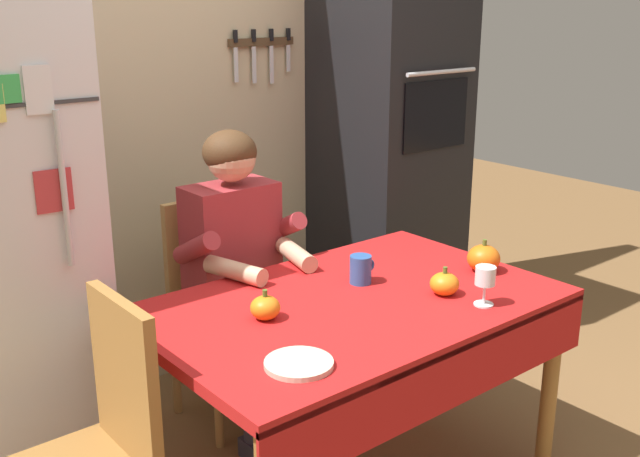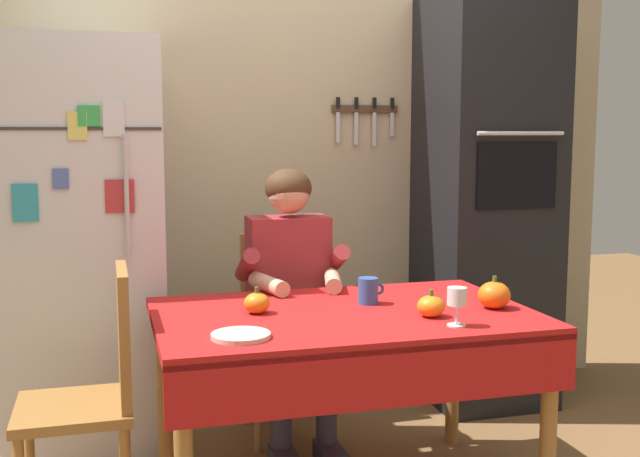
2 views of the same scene
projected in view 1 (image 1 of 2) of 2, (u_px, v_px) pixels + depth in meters
The scene contains 12 objects.
back_wall_assembly at pixel (175, 97), 3.35m from camera, with size 3.70×0.13×2.60m.
wall_oven at pixel (389, 138), 3.77m from camera, with size 0.60×0.64×2.10m.
dining_table at pixel (356, 324), 2.57m from camera, with size 1.40×0.90×0.74m.
chair_behind_person at pixel (218, 299), 3.16m from camera, with size 0.40×0.40×0.93m.
seated_person at pixel (242, 260), 2.95m from camera, with size 0.47×0.55×1.25m.
chair_left_side at pixel (97, 444), 2.13m from camera, with size 0.40×0.40×0.93m.
coffee_mug at pixel (361, 269), 2.69m from camera, with size 0.11×0.08×0.10m.
wine_glass at pixel (485, 278), 2.48m from camera, with size 0.07×0.07×0.14m.
pumpkin_large at pixel (444, 284), 2.59m from camera, with size 0.10×0.10×0.10m.
pumpkin_medium at pixel (265, 308), 2.39m from camera, with size 0.10×0.10×0.10m.
pumpkin_small at pixel (484, 258), 2.81m from camera, with size 0.12×0.12×0.13m.
serving_tray at pixel (299, 364), 2.09m from camera, with size 0.20×0.20×0.02m, color beige.
Camera 1 is at (-1.59, -1.67, 1.72)m, focal length 42.21 mm.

